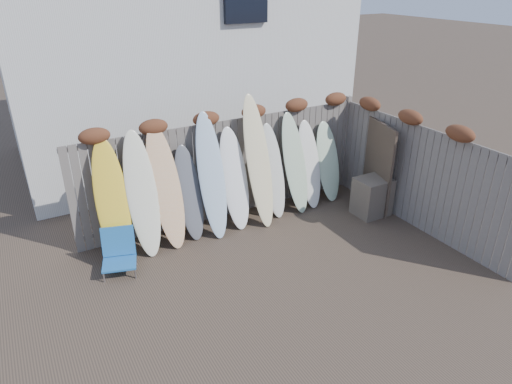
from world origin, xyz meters
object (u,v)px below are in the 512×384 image
beach_chair (119,252)px  surfboard_0 (112,202)px  lattice_panel (377,166)px  wooden_crate (372,197)px

beach_chair → surfboard_0: surfboard_0 is taller
lattice_panel → wooden_crate: bearing=-121.4°
surfboard_0 → wooden_crate: bearing=-6.7°
beach_chair → surfboard_0: (0.10, 0.46, 0.71)m
surfboard_0 → lattice_panel: bearing=-3.3°
lattice_panel → surfboard_0: 5.27m
beach_chair → wooden_crate: bearing=-6.5°
beach_chair → wooden_crate: wooden_crate is taller
wooden_crate → lattice_panel: lattice_panel is taller
wooden_crate → surfboard_0: 5.08m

